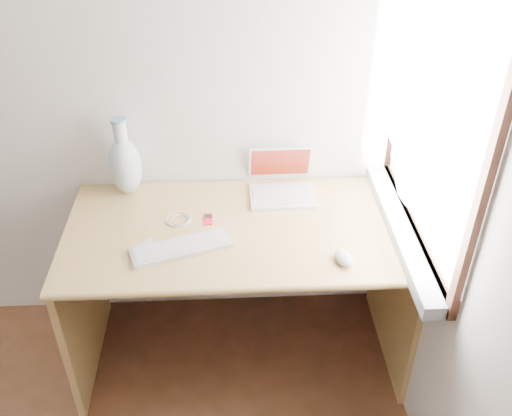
{
  "coord_description": "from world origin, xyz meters",
  "views": [
    {
      "loc": [
        1.0,
        -0.51,
        2.2
      ],
      "look_at": [
        1.1,
        1.35,
        0.88
      ],
      "focal_mm": 40.0,
      "sensor_mm": 36.0,
      "label": 1
    }
  ],
  "objects_px": {
    "laptop": "(282,184)",
    "external_keyboard": "(181,247)",
    "vase": "(125,164)",
    "desk": "(239,255)"
  },
  "relations": [
    {
      "from": "vase",
      "to": "laptop",
      "type": "bearing_deg",
      "value": -3.35
    },
    {
      "from": "desk",
      "to": "laptop",
      "type": "relative_size",
      "value": 5.02
    },
    {
      "from": "external_keyboard",
      "to": "vase",
      "type": "xyz_separation_m",
      "value": [
        -0.26,
        0.42,
        0.14
      ]
    },
    {
      "from": "laptop",
      "to": "external_keyboard",
      "type": "height_order",
      "value": "laptop"
    },
    {
      "from": "desk",
      "to": "vase",
      "type": "xyz_separation_m",
      "value": [
        -0.49,
        0.21,
        0.37
      ]
    },
    {
      "from": "laptop",
      "to": "desk",
      "type": "bearing_deg",
      "value": -140.91
    },
    {
      "from": "vase",
      "to": "external_keyboard",
      "type": "bearing_deg",
      "value": -58.48
    },
    {
      "from": "laptop",
      "to": "vase",
      "type": "bearing_deg",
      "value": 176.22
    },
    {
      "from": "laptop",
      "to": "external_keyboard",
      "type": "distance_m",
      "value": 0.58
    },
    {
      "from": "vase",
      "to": "desk",
      "type": "bearing_deg",
      "value": -22.65
    }
  ]
}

